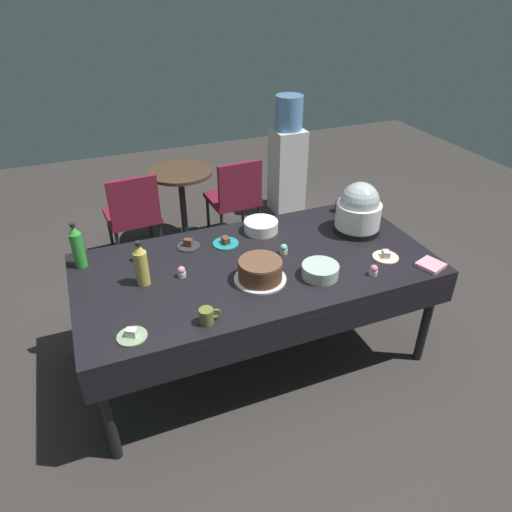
# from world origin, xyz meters

# --- Properties ---
(ground) EXTENTS (9.00, 9.00, 0.00)m
(ground) POSITION_xyz_m (0.00, 0.00, 0.00)
(ground) COLOR #383330
(potluck_table) EXTENTS (2.20, 1.10, 0.75)m
(potluck_table) POSITION_xyz_m (0.00, 0.00, 0.69)
(potluck_table) COLOR black
(potluck_table) RESTS_ON ground
(frosted_layer_cake) EXTENTS (0.31, 0.31, 0.13)m
(frosted_layer_cake) POSITION_xyz_m (-0.05, -0.18, 0.81)
(frosted_layer_cake) COLOR silver
(frosted_layer_cake) RESTS_ON potluck_table
(slow_cooker) EXTENTS (0.32, 0.32, 0.36)m
(slow_cooker) POSITION_xyz_m (0.80, 0.12, 0.91)
(slow_cooker) COLOR black
(slow_cooker) RESTS_ON potluck_table
(glass_salad_bowl) EXTENTS (0.22, 0.22, 0.08)m
(glass_salad_bowl) POSITION_xyz_m (0.30, -0.27, 0.79)
(glass_salad_bowl) COLOR #B2C6BC
(glass_salad_bowl) RESTS_ON potluck_table
(ceramic_snack_bowl) EXTENTS (0.24, 0.24, 0.08)m
(ceramic_snack_bowl) POSITION_xyz_m (0.18, 0.37, 0.79)
(ceramic_snack_bowl) COLOR silver
(ceramic_snack_bowl) RESTS_ON potluck_table
(dessert_plate_teal) EXTENTS (0.17, 0.17, 0.05)m
(dessert_plate_teal) POSITION_xyz_m (-0.10, 0.29, 0.76)
(dessert_plate_teal) COLOR teal
(dessert_plate_teal) RESTS_ON potluck_table
(dessert_plate_charcoal) EXTENTS (0.15, 0.15, 0.06)m
(dessert_plate_charcoal) POSITION_xyz_m (-0.34, 0.35, 0.76)
(dessert_plate_charcoal) COLOR #2D2D33
(dessert_plate_charcoal) RESTS_ON potluck_table
(dessert_plate_sage) EXTENTS (0.15, 0.15, 0.05)m
(dessert_plate_sage) POSITION_xyz_m (-0.83, -0.40, 0.76)
(dessert_plate_sage) COLOR #8CA87F
(dessert_plate_sage) RESTS_ON potluck_table
(dessert_plate_cream) EXTENTS (0.16, 0.16, 0.05)m
(dessert_plate_cream) POSITION_xyz_m (0.78, -0.25, 0.76)
(dessert_plate_cream) COLOR beige
(dessert_plate_cream) RESTS_ON potluck_table
(cupcake_mint) EXTENTS (0.05, 0.05, 0.07)m
(cupcake_mint) POSITION_xyz_m (-0.68, 0.31, 0.78)
(cupcake_mint) COLOR beige
(cupcake_mint) RESTS_ON potluck_table
(cupcake_rose) EXTENTS (0.05, 0.05, 0.07)m
(cupcake_rose) POSITION_xyz_m (0.21, 0.04, 0.78)
(cupcake_rose) COLOR beige
(cupcake_rose) RESTS_ON potluck_table
(cupcake_berry) EXTENTS (0.05, 0.05, 0.07)m
(cupcake_berry) POSITION_xyz_m (-0.46, 0.03, 0.78)
(cupcake_berry) COLOR beige
(cupcake_berry) RESTS_ON potluck_table
(cupcake_lemon) EXTENTS (0.05, 0.05, 0.07)m
(cupcake_lemon) POSITION_xyz_m (0.60, -0.38, 0.78)
(cupcake_lemon) COLOR beige
(cupcake_lemon) RESTS_ON potluck_table
(soda_bottle_ginger_ale) EXTENTS (0.08, 0.08, 0.28)m
(soda_bottle_ginger_ale) POSITION_xyz_m (-0.69, 0.04, 0.88)
(soda_bottle_ginger_ale) COLOR gold
(soda_bottle_ginger_ale) RESTS_ON potluck_table
(soda_bottle_lime_soda) EXTENTS (0.07, 0.07, 0.29)m
(soda_bottle_lime_soda) POSITION_xyz_m (-1.01, 0.37, 0.89)
(soda_bottle_lime_soda) COLOR green
(soda_bottle_lime_soda) RESTS_ON potluck_table
(coffee_mug_olive) EXTENTS (0.12, 0.08, 0.09)m
(coffee_mug_olive) POSITION_xyz_m (-0.45, -0.44, 0.79)
(coffee_mug_olive) COLOR olive
(coffee_mug_olive) RESTS_ON potluck_table
(coffee_mug_black) EXTENTS (0.12, 0.08, 0.08)m
(coffee_mug_black) POSITION_xyz_m (0.86, 0.43, 0.79)
(coffee_mug_black) COLOR black
(coffee_mug_black) RESTS_ON potluck_table
(paper_napkin_stack) EXTENTS (0.18, 0.18, 0.02)m
(paper_napkin_stack) POSITION_xyz_m (0.98, -0.44, 0.76)
(paper_napkin_stack) COLOR pink
(paper_napkin_stack) RESTS_ON potluck_table
(maroon_chair_left) EXTENTS (0.47, 0.47, 0.85)m
(maroon_chair_left) POSITION_xyz_m (-0.54, 1.53, 0.49)
(maroon_chair_left) COLOR maroon
(maroon_chair_left) RESTS_ON ground
(maroon_chair_right) EXTENTS (0.46, 0.46, 0.85)m
(maroon_chair_right) POSITION_xyz_m (0.40, 1.53, 0.49)
(maroon_chair_right) COLOR maroon
(maroon_chair_right) RESTS_ON ground
(round_cafe_table) EXTENTS (0.60, 0.60, 0.72)m
(round_cafe_table) POSITION_xyz_m (-0.05, 1.76, 0.50)
(round_cafe_table) COLOR #473323
(round_cafe_table) RESTS_ON ground
(water_cooler) EXTENTS (0.32, 0.32, 1.24)m
(water_cooler) POSITION_xyz_m (1.16, 1.99, 0.59)
(water_cooler) COLOR silver
(water_cooler) RESTS_ON ground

